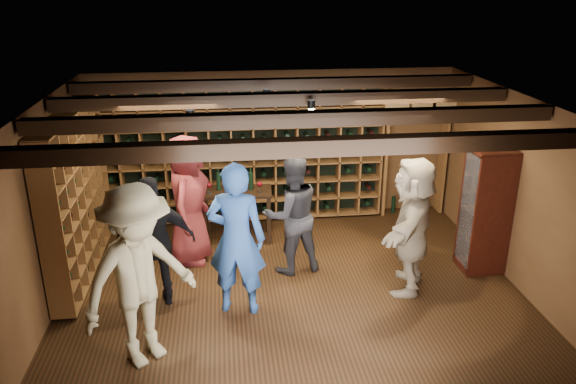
{
  "coord_description": "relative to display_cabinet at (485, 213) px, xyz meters",
  "views": [
    {
      "loc": [
        -0.82,
        -6.54,
        3.89
      ],
      "look_at": [
        -0.02,
        0.2,
        1.29
      ],
      "focal_mm": 35.0,
      "sensor_mm": 36.0,
      "label": 1
    }
  ],
  "objects": [
    {
      "name": "wine_rack_left",
      "position": [
        -5.54,
        0.62,
        0.29
      ],
      "size": [
        0.3,
        2.65,
        2.2
      ],
      "color": "brown",
      "rests_on": "ground"
    },
    {
      "name": "guest_woman_black",
      "position": [
        -4.43,
        -0.39,
        -0.01
      ],
      "size": [
        1.05,
        0.57,
        1.7
      ],
      "primitive_type": "imported",
      "rotation": [
        0.0,
        0.0,
        3.3
      ],
      "color": "black",
      "rests_on": "ground"
    },
    {
      "name": "room_shell",
      "position": [
        -2.71,
        -0.15,
        1.56
      ],
      "size": [
        6.0,
        6.0,
        6.0
      ],
      "color": "brown",
      "rests_on": "ground"
    },
    {
      "name": "crate_shelf",
      "position": [
        -0.31,
        2.12,
        0.71
      ],
      "size": [
        1.2,
        0.32,
        2.07
      ],
      "color": "brown",
      "rests_on": "ground"
    },
    {
      "name": "guest_beige",
      "position": [
        -1.17,
        -0.38,
        0.06
      ],
      "size": [
        1.21,
        1.76,
        1.82
      ],
      "primitive_type": "imported",
      "rotation": [
        0.0,
        0.0,
        4.27
      ],
      "color": "gray",
      "rests_on": "ground"
    },
    {
      "name": "ground",
      "position": [
        -2.71,
        -0.2,
        -0.86
      ],
      "size": [
        6.0,
        6.0,
        0.0
      ],
      "primitive_type": "plane",
      "color": "black",
      "rests_on": "ground"
    },
    {
      "name": "man_grey_suit",
      "position": [
        -2.65,
        0.27,
        -0.01
      ],
      "size": [
        0.95,
        0.81,
        1.69
      ],
      "primitive_type": "imported",
      "rotation": [
        0.0,
        0.0,
        3.37
      ],
      "color": "black",
      "rests_on": "ground"
    },
    {
      "name": "display_cabinet",
      "position": [
        0.0,
        0.0,
        0.0
      ],
      "size": [
        0.55,
        0.5,
        1.75
      ],
      "color": "#33100A",
      "rests_on": "ground"
    },
    {
      "name": "tasting_table",
      "position": [
        -3.38,
        1.38,
        -0.13
      ],
      "size": [
        1.11,
        0.61,
        1.09
      ],
      "rotation": [
        0.0,
        0.0,
        -0.06
      ],
      "color": "black",
      "rests_on": "ground"
    },
    {
      "name": "guest_red_floral",
      "position": [
        -4.07,
        0.75,
        0.09
      ],
      "size": [
        0.8,
        1.04,
        1.89
      ],
      "primitive_type": "imported",
      "rotation": [
        0.0,
        0.0,
        1.33
      ],
      "color": "maroon",
      "rests_on": "ground"
    },
    {
      "name": "guest_khaki",
      "position": [
        -4.46,
        -1.51,
        0.15
      ],
      "size": [
        1.48,
        1.4,
        2.02
      ],
      "primitive_type": "imported",
      "rotation": [
        0.0,
        0.0,
        0.68
      ],
      "color": "gray",
      "rests_on": "ground"
    },
    {
      "name": "man_blue_shirt",
      "position": [
        -3.44,
        -0.66,
        0.11
      ],
      "size": [
        0.78,
        0.6,
        1.93
      ],
      "primitive_type": "imported",
      "rotation": [
        0.0,
        0.0,
        2.94
      ],
      "color": "navy",
      "rests_on": "ground"
    },
    {
      "name": "wine_rack_back",
      "position": [
        -3.24,
        2.13,
        0.29
      ],
      "size": [
        4.65,
        0.3,
        2.2
      ],
      "color": "brown",
      "rests_on": "ground"
    }
  ]
}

